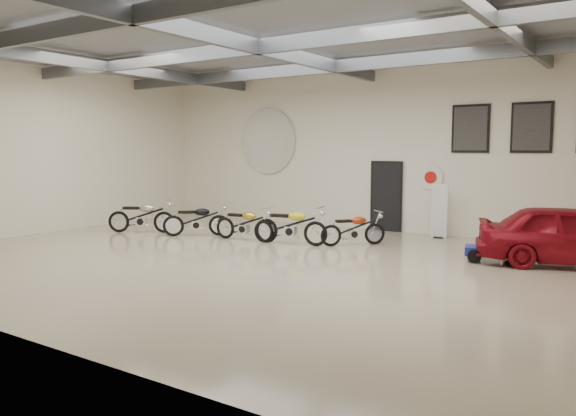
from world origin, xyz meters
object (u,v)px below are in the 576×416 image
Objects in this scene: motorcycle_black at (196,219)px; go_kart at (504,249)px; motorcycle_yellow at (291,225)px; motorcycle_red at (353,228)px; motorcycle_gold at (244,223)px; motorcycle_silver at (141,216)px; vintage_car at (572,235)px; banner_stand at (439,209)px.

motorcycle_black reaches higher than go_kart.
motorcycle_yellow reaches higher than go_kart.
motorcycle_black is 1.07× the size of motorcycle_red.
motorcycle_gold is 6.78m from go_kart.
motorcycle_black is at bearing -15.80° from motorcycle_silver.
vintage_car is at bearing 6.30° from motorcycle_gold.
motorcycle_black is 1.01× the size of motorcycle_gold.
motorcycle_yellow is (3.09, 0.31, 0.04)m from motorcycle_black.
banner_stand is 0.98× the size of go_kart.
banner_stand is 0.82× the size of motorcycle_silver.
motorcycle_red is at bearing 18.11° from motorcycle_yellow.
motorcycle_yellow reaches higher than motorcycle_silver.
vintage_car is at bearing -20.06° from motorcycle_silver.
motorcycle_red is (4.55, 1.08, -0.03)m from motorcycle_black.
banner_stand is 0.94× the size of motorcycle_red.
go_kart is (6.72, 0.83, -0.18)m from motorcycle_gold.
banner_stand is 0.82× the size of motorcycle_yellow.
motorcycle_silver is at bearing 144.50° from motorcycle_red.
vintage_car reaches higher than go_kart.
motorcycle_silver is 0.99× the size of motorcycle_yellow.
go_kart is 1.42m from vintage_car.
go_kart is at bearing -53.63° from banner_stand.
vintage_car is (11.53, 1.80, 0.15)m from motorcycle_silver.
motorcycle_silver is (-7.86, -4.01, -0.31)m from banner_stand.
motorcycle_silver is at bearing 154.16° from motorcycle_black.
motorcycle_red is 0.45× the size of vintage_car.
motorcycle_silver is 1.19× the size of go_kart.
banner_stand reaches higher than motorcycle_red.
banner_stand reaches higher than vintage_car.
banner_stand is at bearing 35.85° from motorcycle_gold.
motorcycle_black is 9.79m from vintage_car.
motorcycle_red is 3.83m from go_kart.
motorcycle_red is at bearing -126.18° from banner_stand.
go_kart is (2.36, -2.61, -0.52)m from banner_stand.
banner_stand is 0.89× the size of motorcycle_gold.
banner_stand is at bearing 42.04° from vintage_car.
banner_stand is 7.01m from motorcycle_black.
banner_stand is 4.40m from motorcycle_yellow.
banner_stand is 8.83m from motorcycle_silver.
vintage_car is at bearing -36.81° from banner_stand.
motorcycle_red is (-1.47, -2.50, -0.37)m from banner_stand.
motorcycle_gold is at bearing -19.70° from motorcycle_silver.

